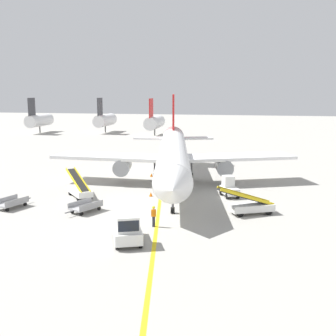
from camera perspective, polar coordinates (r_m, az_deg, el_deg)
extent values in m
plane|color=#9E9B93|center=(37.29, -0.16, -6.36)|extent=(300.00, 300.00, 0.00)
cube|color=yellow|center=(42.33, -1.07, -4.31)|extent=(14.60, 78.76, 0.01)
cylinder|color=white|center=(48.44, 0.69, 1.74)|extent=(8.61, 30.11, 3.30)
cone|color=white|center=(32.52, 0.61, -2.58)|extent=(3.61, 2.94, 3.23)
cone|color=white|center=(64.65, 0.72, 4.29)|extent=(3.59, 3.32, 3.14)
cube|color=white|center=(50.52, 9.22, 1.50)|extent=(13.70, 9.00, 0.36)
cylinder|color=gray|center=(49.49, 7.47, 0.19)|extent=(2.44, 3.49, 1.90)
cube|color=white|center=(50.55, -7.83, 1.55)|extent=(13.12, 4.78, 0.36)
cylinder|color=gray|center=(49.52, -6.10, 0.23)|extent=(2.44, 3.49, 1.90)
cube|color=red|center=(61.97, 0.73, 7.40)|extent=(0.99, 3.99, 5.20)
cube|color=white|center=(61.94, 3.50, 4.00)|extent=(5.63, 3.72, 0.24)
cube|color=white|center=(61.95, -2.06, 4.01)|extent=(5.28, 2.41, 0.24)
cylinder|color=#4C4C51|center=(37.53, 0.63, -3.78)|extent=(0.20, 0.20, 3.12)
cylinder|color=black|center=(37.86, 0.63, -5.66)|extent=(0.44, 0.61, 0.56)
cylinder|color=#4C4C51|center=(50.77, 3.17, -0.04)|extent=(0.20, 0.20, 3.12)
cylinder|color=black|center=(50.97, 3.16, -1.23)|extent=(0.52, 1.01, 0.96)
cylinder|color=#4C4C51|center=(50.78, -1.80, -0.03)|extent=(0.20, 0.20, 3.12)
cylinder|color=black|center=(50.98, -1.79, -1.22)|extent=(0.52, 1.01, 0.96)
cube|color=black|center=(34.39, 0.62, -1.27)|extent=(2.94, 1.49, 0.60)
cube|color=silver|center=(30.98, -5.49, -8.59)|extent=(3.09, 4.05, 0.80)
cube|color=silver|center=(30.08, -5.42, -7.27)|extent=(2.01, 2.07, 1.10)
cube|color=black|center=(29.35, -5.28, -7.72)|extent=(1.35, 0.60, 0.77)
cylinder|color=black|center=(30.01, -3.70, -10.02)|extent=(0.43, 0.64, 0.60)
cylinder|color=black|center=(29.88, -6.83, -10.17)|extent=(0.43, 0.64, 0.60)
cylinder|color=black|center=(32.37, -4.24, -8.48)|extent=(0.43, 0.64, 0.60)
cylinder|color=black|center=(32.25, -7.12, -8.60)|extent=(0.43, 0.64, 0.60)
cube|color=silver|center=(43.93, 8.21, -3.00)|extent=(2.20, 2.73, 0.70)
cube|color=silver|center=(44.11, 8.03, -1.74)|extent=(1.40, 1.42, 1.10)
cube|color=black|center=(44.58, 7.79, -1.60)|extent=(0.92, 0.49, 0.77)
cylinder|color=black|center=(44.57, 7.13, -3.24)|extent=(0.45, 0.64, 0.60)
cylinder|color=black|center=(44.97, 8.45, -3.15)|extent=(0.45, 0.64, 0.60)
cylinder|color=black|center=(43.06, 7.94, -3.75)|extent=(0.45, 0.64, 0.60)
cylinder|color=black|center=(43.47, 9.29, -3.65)|extent=(0.45, 0.64, 0.60)
cube|color=silver|center=(44.32, -11.66, -3.06)|extent=(3.62, 3.86, 0.60)
cylinder|color=black|center=(45.44, -12.94, -3.16)|extent=(0.56, 0.60, 0.60)
cylinder|color=black|center=(45.81, -11.41, -2.99)|extent=(0.56, 0.60, 0.60)
cylinder|color=black|center=(42.97, -11.90, -3.90)|extent=(0.56, 0.60, 0.60)
cylinder|color=black|center=(43.36, -10.30, -3.72)|extent=(0.56, 0.60, 0.60)
cube|color=black|center=(44.67, -11.95, -1.71)|extent=(3.95, 4.37, 1.76)
cube|color=yellow|center=(44.51, -12.50, -1.62)|extent=(3.34, 3.85, 1.84)
cube|color=yellow|center=(44.78, -11.40, -1.50)|extent=(3.34, 3.85, 1.84)
cube|color=silver|center=(38.31, 11.10, -5.17)|extent=(4.08, 2.92, 0.60)
cylinder|color=black|center=(37.31, 9.60, -6.02)|extent=(0.64, 0.45, 0.60)
cylinder|color=black|center=(38.44, 8.88, -5.51)|extent=(0.64, 0.45, 0.60)
cylinder|color=black|center=(38.39, 13.29, -5.69)|extent=(0.64, 0.45, 0.60)
cylinder|color=black|center=(39.49, 12.48, -5.20)|extent=(0.64, 0.45, 0.60)
cube|color=black|center=(37.83, 10.32, -3.85)|extent=(4.93, 2.86, 1.76)
cube|color=yellow|center=(37.40, 10.59, -3.83)|extent=(4.61, 2.12, 1.84)
cube|color=yellow|center=(38.20, 10.06, -3.51)|extent=(4.61, 2.12, 1.84)
cube|color=#A5A5A8|center=(38.99, -10.93, -5.13)|extent=(2.57, 3.17, 0.16)
cube|color=#4C4C51|center=(37.83, -13.01, -5.73)|extent=(0.46, 0.85, 0.08)
cylinder|color=#4C4C51|center=(37.56, -13.53, -5.87)|extent=(0.12, 0.12, 0.05)
cube|color=gray|center=(38.39, -10.18, -4.96)|extent=(1.27, 2.55, 0.50)
cube|color=gray|center=(39.47, -11.68, -4.59)|extent=(1.27, 2.55, 0.50)
cylinder|color=black|center=(37.96, -11.48, -5.99)|extent=(0.26, 0.38, 0.36)
cylinder|color=black|center=(38.83, -12.66, -5.66)|extent=(0.26, 0.38, 0.36)
cylinder|color=black|center=(39.32, -9.19, -5.33)|extent=(0.26, 0.38, 0.36)
cylinder|color=black|center=(40.17, -10.39, -5.03)|extent=(0.26, 0.38, 0.36)
cube|color=#A5A5A8|center=(42.08, -20.16, -4.44)|extent=(2.26, 3.12, 0.16)
cube|color=#4C4C51|center=(43.28, -18.33, -3.95)|extent=(0.34, 0.88, 0.08)
cylinder|color=#4C4C51|center=(43.58, -17.90, -3.83)|extent=(0.12, 0.12, 0.05)
cube|color=gray|center=(42.57, -20.85, -3.97)|extent=(0.89, 2.69, 0.50)
cube|color=gray|center=(41.47, -19.49, -4.25)|extent=(0.89, 2.69, 0.50)
cylinder|color=black|center=(43.25, -19.63, -4.37)|extent=(0.22, 0.38, 0.36)
cylinder|color=black|center=(42.39, -18.53, -4.60)|extent=(0.22, 0.38, 0.36)
cylinder|color=black|center=(41.04, -20.67, -5.21)|extent=(0.22, 0.38, 0.36)
cylinder|color=#26262D|center=(34.26, -1.92, -7.15)|extent=(0.24, 0.24, 0.85)
cube|color=orange|center=(34.05, -1.93, -6.02)|extent=(0.36, 0.22, 0.56)
sphere|color=beige|center=(33.94, -1.93, -5.39)|extent=(0.20, 0.20, 0.20)
sphere|color=yellow|center=(33.93, -1.94, -5.30)|extent=(0.24, 0.24, 0.24)
cone|color=orange|center=(43.82, -2.31, -3.51)|extent=(0.36, 0.36, 0.44)
cone|color=orange|center=(53.61, -2.23, -0.93)|extent=(0.36, 0.36, 0.44)
cylinder|color=silver|center=(112.72, -16.79, 6.09)|extent=(3.00, 10.00, 3.00)
cylinder|color=#3F3F3F|center=(112.90, -16.73, 4.93)|extent=(0.30, 0.30, 1.60)
cube|color=#333338|center=(109.45, -17.74, 7.76)|extent=(0.24, 3.20, 4.40)
cylinder|color=silver|center=(109.81, -8.39, 6.32)|extent=(3.00, 10.00, 3.00)
cylinder|color=#3F3F3F|center=(110.00, -8.36, 5.12)|extent=(0.30, 0.30, 1.60)
cube|color=#333338|center=(106.33, -9.07, 8.06)|extent=(0.24, 3.20, 4.40)
cylinder|color=silver|center=(101.29, -1.80, 6.08)|extent=(3.00, 10.00, 3.00)
cylinder|color=#3F3F3F|center=(101.49, -1.79, 4.79)|extent=(0.30, 0.30, 1.60)
cube|color=red|center=(97.68, -2.27, 7.98)|extent=(0.24, 3.20, 4.40)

